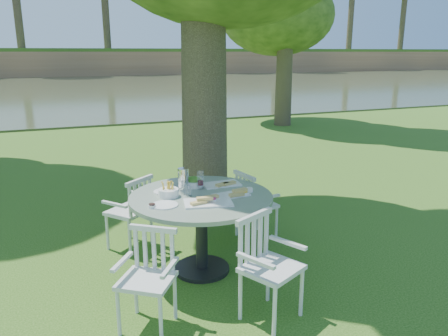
{
  "coord_description": "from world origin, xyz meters",
  "views": [
    {
      "loc": [
        -1.85,
        -4.43,
        2.18
      ],
      "look_at": [
        0.0,
        0.2,
        0.85
      ],
      "focal_mm": 35.0,
      "sensor_mm": 36.0,
      "label": 1
    }
  ],
  "objects": [
    {
      "name": "chair_sw",
      "position": [
        -1.22,
        -1.23,
        0.47
      ],
      "size": [
        0.55,
        0.55,
        0.81
      ],
      "rotation": [
        0.0,
        0.0,
        -0.62
      ],
      "color": "silver",
      "rests_on": "ground"
    },
    {
      "name": "river",
      "position": [
        0.0,
        23.0,
        0.0
      ],
      "size": [
        100.0,
        28.0,
        0.12
      ],
      "primitive_type": "cube",
      "color": "#343C23",
      "rests_on": "ground"
    },
    {
      "name": "chair_se",
      "position": [
        -0.32,
        -1.48,
        0.52
      ],
      "size": [
        0.58,
        0.57,
        0.88
      ],
      "rotation": [
        0.0,
        0.0,
        0.46
      ],
      "color": "silver",
      "rests_on": "ground"
    },
    {
      "name": "chair_nw",
      "position": [
        -1.08,
        0.22,
        0.49
      ],
      "size": [
        0.58,
        0.58,
        0.84
      ],
      "rotation": [
        0.0,
        0.0,
        -2.47
      ],
      "color": "silver",
      "rests_on": "ground"
    },
    {
      "name": "tableware",
      "position": [
        -0.6,
        -0.46,
        0.86
      ],
      "size": [
        1.09,
        0.83,
        0.22
      ],
      "color": "white",
      "rests_on": "table"
    },
    {
      "name": "chair_ne",
      "position": [
        0.25,
        -0.04,
        0.49
      ],
      "size": [
        0.46,
        0.48,
        0.83
      ],
      "rotation": [
        0.0,
        0.0,
        -4.54
      ],
      "color": "silver",
      "rests_on": "ground"
    },
    {
      "name": "table",
      "position": [
        -0.55,
        -0.56,
        0.66
      ],
      "size": [
        1.41,
        1.41,
        0.81
      ],
      "color": "black",
      "rests_on": "ground"
    },
    {
      "name": "ground",
      "position": [
        0.0,
        0.0,
        0.0
      ],
      "size": [
        140.0,
        140.0,
        0.0
      ],
      "primitive_type": "plane",
      "color": "#1E420D",
      "rests_on": "ground"
    }
  ]
}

